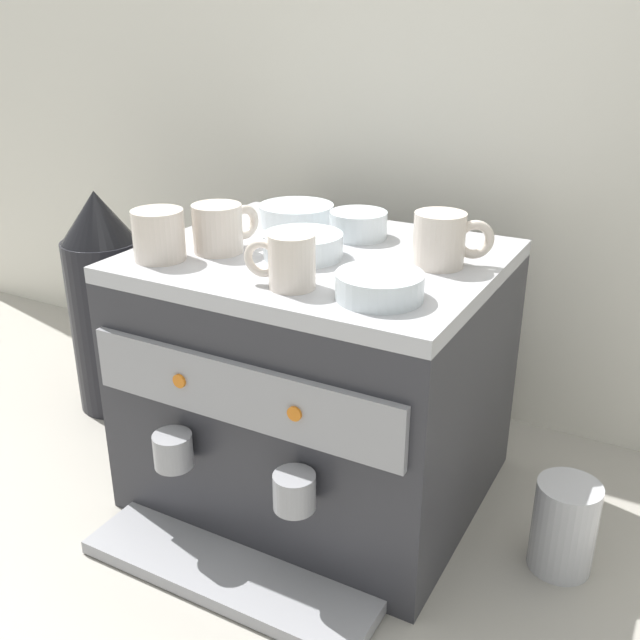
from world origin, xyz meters
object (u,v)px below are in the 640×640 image
at_px(ceramic_bowl_3, 358,225).
at_px(ceramic_cup_0, 442,240).
at_px(ceramic_cup_1, 220,228).
at_px(ceramic_bowl_2, 379,287).
at_px(ceramic_cup_3, 289,261).
at_px(coffee_grinder, 107,304).
at_px(milk_pitcher, 564,526).
at_px(ceramic_bowl_1, 296,215).
at_px(espresso_machine, 318,377).
at_px(ceramic_cup_2, 157,234).
at_px(ceramic_bowl_0, 303,246).

bearing_deg(ceramic_bowl_3, ceramic_cup_0, -23.09).
xyz_separation_m(ceramic_cup_1, ceramic_bowl_2, (0.29, -0.07, -0.02)).
height_order(ceramic_cup_1, ceramic_cup_3, same).
distance_m(coffee_grinder, milk_pitcher, 0.91).
bearing_deg(ceramic_bowl_1, milk_pitcher, -14.66).
height_order(ceramic_cup_0, coffee_grinder, ceramic_cup_0).
bearing_deg(ceramic_bowl_3, espresso_machine, -97.69).
distance_m(ceramic_cup_0, ceramic_cup_2, 0.41).
bearing_deg(ceramic_cup_1, ceramic_bowl_0, 15.59).
relative_size(ceramic_cup_2, ceramic_bowl_0, 0.94).
xyz_separation_m(ceramic_cup_2, ceramic_cup_3, (0.23, -0.01, -0.00)).
height_order(ceramic_cup_1, ceramic_bowl_2, ceramic_cup_1).
distance_m(ceramic_bowl_1, ceramic_bowl_3, 0.13).
relative_size(espresso_machine, coffee_grinder, 1.24).
bearing_deg(ceramic_cup_3, ceramic_cup_0, 51.18).
distance_m(espresso_machine, ceramic_cup_3, 0.29).
xyz_separation_m(ceramic_cup_2, ceramic_bowl_0, (0.18, 0.11, -0.02)).
distance_m(ceramic_cup_3, coffee_grinder, 0.61).
xyz_separation_m(espresso_machine, ceramic_bowl_1, (-0.11, 0.13, 0.22)).
bearing_deg(ceramic_cup_1, ceramic_bowl_2, -12.68).
relative_size(ceramic_cup_0, ceramic_cup_1, 0.97).
bearing_deg(ceramic_cup_2, ceramic_bowl_2, 1.24).
bearing_deg(espresso_machine, ceramic_cup_1, -156.63).
xyz_separation_m(ceramic_cup_1, ceramic_bowl_0, (0.12, 0.03, -0.02)).
relative_size(ceramic_bowl_0, ceramic_bowl_3, 1.28).
distance_m(ceramic_cup_1, coffee_grinder, 0.44).
bearing_deg(milk_pitcher, ceramic_cup_0, 169.15).
xyz_separation_m(ceramic_cup_3, ceramic_bowl_1, (-0.15, 0.27, -0.02)).
xyz_separation_m(ceramic_bowl_0, coffee_grinder, (-0.49, 0.07, -0.21)).
height_order(ceramic_cup_0, ceramic_bowl_2, ceramic_cup_0).
xyz_separation_m(ceramic_cup_1, milk_pitcher, (0.54, 0.05, -0.38)).
relative_size(ceramic_cup_1, ceramic_bowl_3, 1.21).
xyz_separation_m(ceramic_cup_0, milk_pitcher, (0.22, -0.04, -0.38)).
bearing_deg(ceramic_bowl_3, ceramic_bowl_1, 170.32).
bearing_deg(ceramic_cup_1, coffee_grinder, 163.69).
height_order(ceramic_bowl_3, coffee_grinder, ceramic_bowl_3).
bearing_deg(espresso_machine, ceramic_cup_2, -145.71).
height_order(ceramic_cup_2, ceramic_cup_3, same).
relative_size(ceramic_cup_0, ceramic_bowl_0, 0.91).
bearing_deg(coffee_grinder, ceramic_cup_3, -19.70).
relative_size(ceramic_bowl_0, ceramic_bowl_2, 1.05).
relative_size(ceramic_cup_0, milk_pitcher, 0.77).
relative_size(espresso_machine, ceramic_bowl_0, 4.66).
bearing_deg(milk_pitcher, coffee_grinder, 176.52).
xyz_separation_m(ceramic_cup_3, ceramic_bowl_0, (-0.05, 0.12, -0.02)).
distance_m(ceramic_bowl_0, coffee_grinder, 0.53).
xyz_separation_m(ceramic_cup_2, ceramic_bowl_2, (0.35, 0.01, -0.02)).
xyz_separation_m(ceramic_bowl_3, coffee_grinder, (-0.51, -0.06, -0.21)).
xyz_separation_m(ceramic_bowl_2, ceramic_bowl_3, (-0.14, 0.23, 0.00)).
relative_size(ceramic_bowl_2, ceramic_bowl_3, 1.22).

